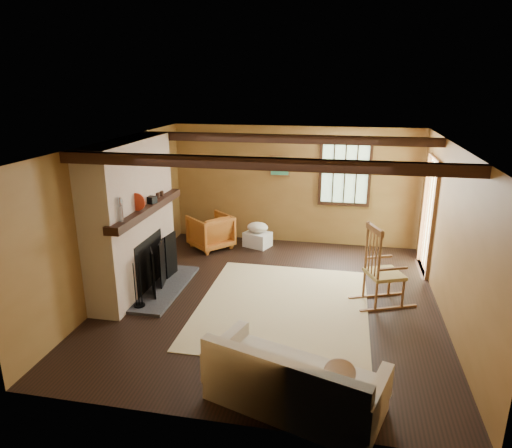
% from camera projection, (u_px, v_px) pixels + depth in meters
% --- Properties ---
extents(ground, '(5.50, 5.50, 0.00)m').
position_uv_depth(ground, '(272.00, 299.00, 7.09)').
color(ground, black).
rests_on(ground, ground).
extents(room_envelope, '(5.02, 5.52, 2.44)m').
position_uv_depth(room_envelope, '(290.00, 194.00, 6.80)').
color(room_envelope, olive).
rests_on(room_envelope, ground).
extents(fireplace, '(1.02, 2.30, 2.40)m').
position_uv_depth(fireplace, '(133.00, 223.00, 7.18)').
color(fireplace, '#9D553C').
rests_on(fireplace, ground).
extents(rug, '(2.50, 3.00, 0.01)m').
position_uv_depth(rug, '(283.00, 306.00, 6.87)').
color(rug, beige).
rests_on(rug, ground).
extents(rocking_chair, '(1.02, 0.78, 1.25)m').
position_uv_depth(rocking_chair, '(382.00, 271.00, 6.81)').
color(rocking_chair, tan).
rests_on(rocking_chair, ground).
extents(sofa, '(1.97, 1.32, 0.73)m').
position_uv_depth(sofa, '(293.00, 386.00, 4.67)').
color(sofa, silver).
rests_on(sofa, ground).
extents(firewood_pile, '(0.60, 0.11, 0.22)m').
position_uv_depth(firewood_pile, '(201.00, 233.00, 9.86)').
color(firewood_pile, brown).
rests_on(firewood_pile, ground).
extents(laundry_basket, '(0.60, 0.54, 0.30)m').
position_uv_depth(laundry_basket, '(258.00, 239.00, 9.32)').
color(laundry_basket, white).
rests_on(laundry_basket, ground).
extents(basket_pillow, '(0.51, 0.46, 0.21)m').
position_uv_depth(basket_pillow, '(258.00, 227.00, 9.24)').
color(basket_pillow, silver).
rests_on(basket_pillow, laundry_basket).
extents(armchair, '(1.06, 1.05, 0.69)m').
position_uv_depth(armchair, '(211.00, 231.00, 9.18)').
color(armchair, '#BF6026').
rests_on(armchair, ground).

